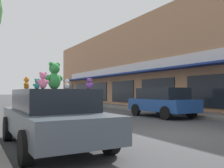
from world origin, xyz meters
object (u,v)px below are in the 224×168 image
object	(u,v)px
teddy_bear_giant	(54,76)
teddy_bear_pink	(43,81)
teddy_bear_teal	(37,84)
parked_car_far_center	(162,101)
teddy_bear_purple	(89,84)
teddy_bear_white	(67,84)
plush_art_car	(52,116)
teddy_bear_orange	(26,83)

from	to	relation	value
teddy_bear_giant	teddy_bear_pink	bearing A→B (deg)	49.27
teddy_bear_teal	parked_car_far_center	bearing A→B (deg)	-136.66
teddy_bear_purple	teddy_bear_white	size ratio (longest dim) A/B	1.15
teddy_bear_giant	teddy_bear_white	xyz separation A→B (m)	(-0.11, -1.33, -0.24)
teddy_bear_purple	teddy_bear_white	bearing A→B (deg)	49.07
teddy_bear_giant	teddy_bear_teal	distance (m)	0.49
teddy_bear_white	teddy_bear_pink	distance (m)	0.51
teddy_bear_pink	plush_art_car	bearing A→B (deg)	-116.17
plush_art_car	teddy_bear_orange	world-z (taller)	teddy_bear_orange
plush_art_car	teddy_bear_teal	bearing A→B (deg)	125.80
plush_art_car	teddy_bear_giant	distance (m)	1.04
teddy_bear_orange	teddy_bear_white	bearing A→B (deg)	42.92
teddy_bear_orange	teddy_bear_white	size ratio (longest dim) A/B	1.50
teddy_bear_teal	teddy_bear_giant	bearing A→B (deg)	171.49
plush_art_car	teddy_bear_pink	size ratio (longest dim) A/B	12.91
plush_art_car	teddy_bear_pink	distance (m)	1.46
plush_art_car	teddy_bear_purple	distance (m)	1.41
teddy_bear_white	teddy_bear_pink	world-z (taller)	teddy_bear_pink
teddy_bear_teal	teddy_bear_white	world-z (taller)	teddy_bear_teal
plush_art_car	teddy_bear_white	bearing A→B (deg)	-90.07
plush_art_car	teddy_bear_teal	world-z (taller)	teddy_bear_teal
teddy_bear_white	teddy_bear_teal	bearing A→B (deg)	-147.39
plush_art_car	teddy_bear_giant	size ratio (longest dim) A/B	6.21
parked_car_far_center	teddy_bear_pink	bearing A→B (deg)	-144.89
teddy_bear_orange	teddy_bear_pink	world-z (taller)	teddy_bear_pink
teddy_bear_white	teddy_bear_pink	xyz separation A→B (m)	(-0.50, 0.01, 0.06)
teddy_bear_teal	teddy_bear_orange	bearing A→B (deg)	-16.67
plush_art_car	teddy_bear_orange	xyz separation A→B (m)	(-0.53, 0.56, 0.82)
teddy_bear_purple	teddy_bear_teal	size ratio (longest dim) A/B	0.89
teddy_bear_orange	teddy_bear_giant	bearing A→B (deg)	87.96
teddy_bear_teal	plush_art_car	bearing A→B (deg)	141.27
teddy_bear_white	parked_car_far_center	world-z (taller)	teddy_bear_white
plush_art_car	parked_car_far_center	world-z (taller)	parked_car_far_center
parked_car_far_center	teddy_bear_teal	bearing A→B (deg)	-152.31
plush_art_car	teddy_bear_purple	xyz separation A→B (m)	(0.54, -1.03, 0.79)
teddy_bear_teal	teddy_bear_pink	world-z (taller)	teddy_bear_pink
teddy_bear_purple	parked_car_far_center	xyz separation A→B (m)	(6.77, 5.44, -0.70)
teddy_bear_purple	parked_car_far_center	size ratio (longest dim) A/B	0.06
parked_car_far_center	teddy_bear_giant	bearing A→B (deg)	-149.92
teddy_bear_orange	parked_car_far_center	xyz separation A→B (m)	(7.85, 3.85, -0.73)
plush_art_car	parked_car_far_center	size ratio (longest dim) A/B	1.09
teddy_bear_purple	parked_car_far_center	bearing A→B (deg)	-98.93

